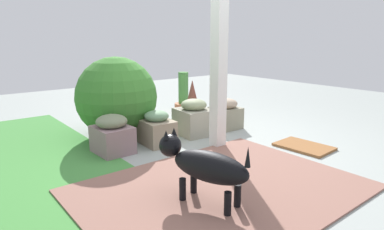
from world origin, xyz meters
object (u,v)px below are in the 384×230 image
object	(u,v)px
dog	(203,165)
stone_planter_near	(194,118)
doormat	(304,147)
stone_planter_far	(112,135)
stone_planter_nearest	(226,114)
stone_planter_mid	(157,129)
round_shrub	(117,97)
porch_pillar	(219,40)
terracotta_pot_tall	(183,98)
terracotta_pot_spiky	(192,103)

from	to	relation	value
dog	stone_planter_near	bearing A→B (deg)	-36.71
doormat	stone_planter_far	bearing A→B (deg)	55.54
stone_planter_nearest	doormat	bearing A→B (deg)	-175.06
stone_planter_mid	stone_planter_far	distance (m)	0.57
round_shrub	stone_planter_mid	bearing A→B (deg)	-159.98
porch_pillar	terracotta_pot_tall	bearing A→B (deg)	-24.69
stone_planter_nearest	stone_planter_mid	size ratio (longest dim) A/B	0.95
porch_pillar	dog	size ratio (longest dim) A/B	3.09
stone_planter_mid	round_shrub	bearing A→B (deg)	20.02
stone_planter_nearest	stone_planter_near	size ratio (longest dim) A/B	0.86
stone_planter_near	doormat	bearing A→B (deg)	-151.98
stone_planter_far	terracotta_pot_tall	bearing A→B (deg)	-58.63
stone_planter_near	dog	bearing A→B (deg)	143.29
porch_pillar	doormat	size ratio (longest dim) A/B	4.05
terracotta_pot_tall	doormat	size ratio (longest dim) A/B	1.14
stone_planter_near	round_shrub	bearing A→B (deg)	56.20
stone_planter_far	dog	xyz separation A→B (m)	(-1.56, -0.04, 0.11)
round_shrub	dog	world-z (taller)	round_shrub
terracotta_pot_spiky	dog	bearing A→B (deg)	143.29
round_shrub	stone_planter_nearest	bearing A→B (deg)	-112.90
stone_planter_near	terracotta_pot_spiky	world-z (taller)	terracotta_pot_spiky
stone_planter_mid	porch_pillar	bearing A→B (deg)	-134.61
stone_planter_nearest	doormat	distance (m)	1.27
stone_planter_far	dog	world-z (taller)	dog
round_shrub	terracotta_pot_tall	size ratio (longest dim) A/B	1.49
stone_planter_nearest	terracotta_pot_spiky	world-z (taller)	terracotta_pot_spiky
stone_planter_mid	stone_planter_far	size ratio (longest dim) A/B	1.02
porch_pillar	stone_planter_far	size ratio (longest dim) A/B	5.54
porch_pillar	stone_planter_nearest	world-z (taller)	porch_pillar
round_shrub	terracotta_pot_spiky	distance (m)	1.23
round_shrub	doormat	bearing A→B (deg)	-140.37
stone_planter_mid	terracotta_pot_tall	size ratio (longest dim) A/B	0.65
doormat	stone_planter_near	bearing A→B (deg)	28.02
round_shrub	dog	xyz separation A→B (m)	(-2.12, 0.31, -0.20)
terracotta_pot_spiky	doormat	world-z (taller)	terracotta_pot_spiky
terracotta_pot_tall	terracotta_pot_spiky	xyz separation A→B (m)	(-0.69, 0.35, 0.06)
stone_planter_far	dog	size ratio (longest dim) A/B	0.56
porch_pillar	terracotta_pot_spiky	xyz separation A→B (m)	(1.05, -0.45, -0.95)
stone_planter_mid	stone_planter_near	bearing A→B (deg)	-86.04
stone_planter_nearest	porch_pillar	bearing A→B (deg)	129.14
porch_pillar	terracotta_pot_spiky	size ratio (longest dim) A/B	3.76
porch_pillar	stone_planter_nearest	xyz separation A→B (m)	(0.54, -0.66, -1.06)
terracotta_pot_spiky	doormat	bearing A→B (deg)	-169.63
terracotta_pot_tall	terracotta_pot_spiky	size ratio (longest dim) A/B	1.06
dog	doormat	bearing A→B (deg)	-81.49
stone_planter_nearest	round_shrub	size ratio (longest dim) A/B	0.41
terracotta_pot_spiky	porch_pillar	bearing A→B (deg)	156.90
stone_planter_mid	doormat	world-z (taller)	stone_planter_mid
stone_planter_nearest	doormat	size ratio (longest dim) A/B	0.70
round_shrub	dog	distance (m)	2.15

